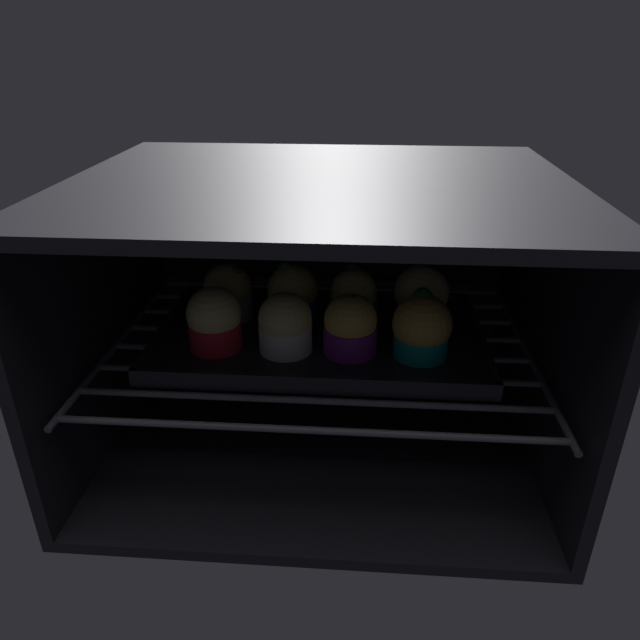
{
  "coord_description": "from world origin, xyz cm",
  "views": [
    {
      "loc": [
        4.96,
        -45.86,
        50.61
      ],
      "look_at": [
        0.0,
        21.59,
        17.26
      ],
      "focal_mm": 32.56,
      "sensor_mm": 36.0,
      "label": 1
    }
  ],
  "objects_px": {
    "muffin_row0_col2": "(350,326)",
    "muffin_row1_col1": "(293,295)",
    "muffin_row0_col1": "(285,325)",
    "muffin_row1_col0": "(228,293)",
    "muffin_row1_col2": "(354,298)",
    "muffin_row1_col3": "(421,297)",
    "muffin_row0_col3": "(422,328)",
    "baking_tray": "(320,337)",
    "muffin_row0_col0": "(214,321)"
  },
  "relations": [
    {
      "from": "muffin_row0_col0",
      "to": "muffin_row0_col2",
      "type": "xyz_separation_m",
      "value": [
        0.17,
        0.0,
        -0.0
      ]
    },
    {
      "from": "muffin_row0_col2",
      "to": "muffin_row1_col1",
      "type": "relative_size",
      "value": 0.91
    },
    {
      "from": "muffin_row1_col0",
      "to": "muffin_row1_col2",
      "type": "xyz_separation_m",
      "value": [
        0.17,
        -0.0,
        0.0
      ]
    },
    {
      "from": "baking_tray",
      "to": "muffin_row1_col3",
      "type": "xyz_separation_m",
      "value": [
        0.13,
        0.04,
        0.04
      ]
    },
    {
      "from": "muffin_row0_col2",
      "to": "muffin_row1_col2",
      "type": "bearing_deg",
      "value": 88.54
    },
    {
      "from": "muffin_row1_col0",
      "to": "muffin_row0_col0",
      "type": "bearing_deg",
      "value": -88.41
    },
    {
      "from": "muffin_row0_col1",
      "to": "muffin_row1_col1",
      "type": "distance_m",
      "value": 0.09
    },
    {
      "from": "muffin_row1_col0",
      "to": "muffin_row1_col2",
      "type": "relative_size",
      "value": 0.95
    },
    {
      "from": "muffin_row0_col2",
      "to": "muffin_row1_col1",
      "type": "height_order",
      "value": "muffin_row1_col1"
    },
    {
      "from": "muffin_row0_col0",
      "to": "muffin_row0_col3",
      "type": "distance_m",
      "value": 0.25
    },
    {
      "from": "baking_tray",
      "to": "muffin_row1_col3",
      "type": "height_order",
      "value": "muffin_row1_col3"
    },
    {
      "from": "muffin_row1_col2",
      "to": "baking_tray",
      "type": "bearing_deg",
      "value": -135.41
    },
    {
      "from": "baking_tray",
      "to": "muffin_row0_col0",
      "type": "bearing_deg",
      "value": -161.19
    },
    {
      "from": "muffin_row1_col0",
      "to": "muffin_row1_col1",
      "type": "bearing_deg",
      "value": -3.28
    },
    {
      "from": "muffin_row0_col3",
      "to": "muffin_row1_col2",
      "type": "height_order",
      "value": "muffin_row0_col3"
    },
    {
      "from": "muffin_row0_col1",
      "to": "muffin_row1_col0",
      "type": "xyz_separation_m",
      "value": [
        -0.09,
        0.09,
        0.0
      ]
    },
    {
      "from": "muffin_row0_col0",
      "to": "muffin_row1_col3",
      "type": "relative_size",
      "value": 0.94
    },
    {
      "from": "muffin_row0_col2",
      "to": "muffin_row1_col0",
      "type": "bearing_deg",
      "value": 152.47
    },
    {
      "from": "baking_tray",
      "to": "muffin_row0_col1",
      "type": "xyz_separation_m",
      "value": [
        -0.04,
        -0.04,
        0.04
      ]
    },
    {
      "from": "muffin_row0_col0",
      "to": "muffin_row1_col1",
      "type": "bearing_deg",
      "value": 43.88
    },
    {
      "from": "muffin_row0_col0",
      "to": "muffin_row1_col3",
      "type": "distance_m",
      "value": 0.27
    },
    {
      "from": "baking_tray",
      "to": "muffin_row0_col2",
      "type": "bearing_deg",
      "value": -47.01
    },
    {
      "from": "muffin_row0_col1",
      "to": "baking_tray",
      "type": "bearing_deg",
      "value": 48.75
    },
    {
      "from": "muffin_row1_col2",
      "to": "muffin_row1_col3",
      "type": "height_order",
      "value": "muffin_row1_col3"
    },
    {
      "from": "muffin_row0_col0",
      "to": "muffin_row1_col3",
      "type": "height_order",
      "value": "muffin_row1_col3"
    },
    {
      "from": "muffin_row0_col1",
      "to": "muffin_row0_col3",
      "type": "bearing_deg",
      "value": -0.13
    },
    {
      "from": "muffin_row1_col2",
      "to": "muffin_row1_col3",
      "type": "bearing_deg",
      "value": -1.17
    },
    {
      "from": "muffin_row0_col0",
      "to": "muffin_row0_col3",
      "type": "bearing_deg",
      "value": -0.35
    },
    {
      "from": "muffin_row0_col3",
      "to": "muffin_row1_col3",
      "type": "bearing_deg",
      "value": 85.97
    },
    {
      "from": "muffin_row0_col2",
      "to": "muffin_row1_col0",
      "type": "distance_m",
      "value": 0.19
    },
    {
      "from": "muffin_row0_col2",
      "to": "muffin_row0_col3",
      "type": "xyz_separation_m",
      "value": [
        0.09,
        -0.0,
        0.0
      ]
    },
    {
      "from": "muffin_row1_col1",
      "to": "muffin_row1_col2",
      "type": "height_order",
      "value": "muffin_row1_col1"
    },
    {
      "from": "muffin_row0_col1",
      "to": "muffin_row1_col1",
      "type": "bearing_deg",
      "value": 90.79
    },
    {
      "from": "muffin_row1_col1",
      "to": "muffin_row1_col2",
      "type": "xyz_separation_m",
      "value": [
        0.08,
        0.0,
        -0.0
      ]
    },
    {
      "from": "muffin_row0_col1",
      "to": "muffin_row1_col0",
      "type": "distance_m",
      "value": 0.13
    },
    {
      "from": "muffin_row0_col0",
      "to": "muffin_row0_col1",
      "type": "height_order",
      "value": "muffin_row0_col0"
    },
    {
      "from": "muffin_row1_col1",
      "to": "muffin_row1_col3",
      "type": "distance_m",
      "value": 0.17
    },
    {
      "from": "muffin_row1_col1",
      "to": "muffin_row1_col3",
      "type": "xyz_separation_m",
      "value": [
        0.17,
        -0.0,
        0.0
      ]
    },
    {
      "from": "muffin_row0_col2",
      "to": "muffin_row0_col3",
      "type": "distance_m",
      "value": 0.09
    },
    {
      "from": "baking_tray",
      "to": "muffin_row1_col1",
      "type": "bearing_deg",
      "value": 134.87
    },
    {
      "from": "muffin_row0_col0",
      "to": "muffin_row1_col1",
      "type": "distance_m",
      "value": 0.12
    },
    {
      "from": "muffin_row0_col0",
      "to": "muffin_row1_col2",
      "type": "xyz_separation_m",
      "value": [
        0.17,
        0.09,
        -0.0
      ]
    },
    {
      "from": "muffin_row1_col0",
      "to": "muffin_row0_col3",
      "type": "bearing_deg",
      "value": -19.48
    },
    {
      "from": "muffin_row1_col1",
      "to": "muffin_row0_col0",
      "type": "bearing_deg",
      "value": -136.12
    },
    {
      "from": "muffin_row0_col3",
      "to": "muffin_row1_col1",
      "type": "xyz_separation_m",
      "value": [
        -0.17,
        0.09,
        0.0
      ]
    },
    {
      "from": "baking_tray",
      "to": "muffin_row1_col2",
      "type": "xyz_separation_m",
      "value": [
        0.04,
        0.04,
        0.04
      ]
    },
    {
      "from": "muffin_row1_col0",
      "to": "muffin_row1_col3",
      "type": "bearing_deg",
      "value": -1.25
    },
    {
      "from": "muffin_row1_col1",
      "to": "baking_tray",
      "type": "bearing_deg",
      "value": -45.13
    },
    {
      "from": "muffin_row0_col2",
      "to": "muffin_row1_col2",
      "type": "xyz_separation_m",
      "value": [
        0.0,
        0.09,
        0.0
      ]
    },
    {
      "from": "baking_tray",
      "to": "muffin_row0_col3",
      "type": "height_order",
      "value": "muffin_row0_col3"
    }
  ]
}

